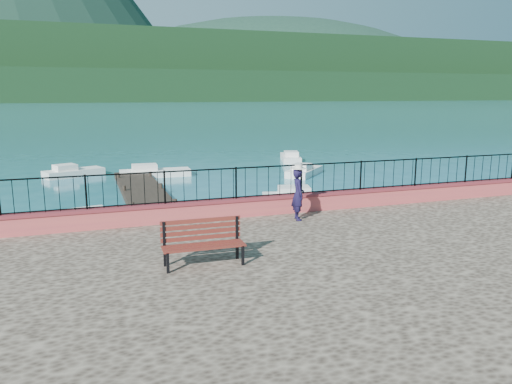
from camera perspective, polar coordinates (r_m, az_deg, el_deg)
ground at (r=12.80m, az=4.06°, el=-11.76°), size 2000.00×2000.00×0.00m
parapet at (r=15.65m, az=-1.22°, el=-1.71°), size 28.00×0.46×0.58m
railing at (r=15.49m, az=-1.23°, el=1.05°), size 27.00×0.05×0.95m
dock at (r=23.47m, az=-12.20°, el=-0.94°), size 2.00×16.00×0.30m
far_forest at (r=310.86m, az=-18.78°, el=11.39°), size 900.00×60.00×18.00m
foothills at (r=371.22m, az=-19.05°, el=13.26°), size 900.00×120.00×44.00m
companion_hill at (r=613.46m, az=2.26°, el=10.76°), size 448.00×384.00×180.00m
park_bench at (r=11.29m, az=-6.02°, el=-6.84°), size 1.85×0.64×1.02m
person at (r=15.12m, az=4.83°, el=-0.28°), size 0.47×0.63×1.57m
hat at (r=14.97m, az=4.88°, el=2.90°), size 0.44×0.44×0.12m
boat_0 at (r=19.69m, az=-17.09°, el=-2.77°), size 4.22×2.09×0.80m
boat_1 at (r=23.15m, az=5.87°, el=-0.27°), size 4.27×2.34×0.80m
boat_2 at (r=30.98m, az=5.55°, el=2.65°), size 3.30×3.36×0.80m
boat_3 at (r=32.44m, az=-20.11°, el=2.40°), size 3.72×2.57×0.80m
boat_4 at (r=30.99m, az=-11.45°, el=2.48°), size 4.23×1.45×0.80m
boat_5 at (r=37.56m, az=3.97°, el=4.18°), size 2.42×4.01×0.80m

